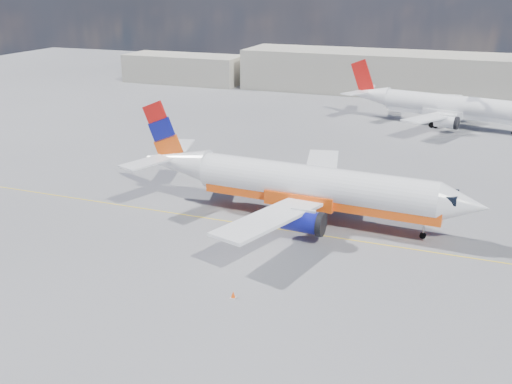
% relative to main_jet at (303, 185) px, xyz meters
% --- Properties ---
extents(ground, '(240.00, 240.00, 0.00)m').
position_rel_main_jet_xyz_m(ground, '(-1.43, -6.08, -3.40)').
color(ground, '#5C5C61').
rests_on(ground, ground).
extents(taxi_line, '(70.00, 0.15, 0.01)m').
position_rel_main_jet_xyz_m(taxi_line, '(-1.43, -3.08, -3.40)').
color(taxi_line, yellow).
rests_on(taxi_line, ground).
extents(terminal_main, '(70.00, 14.00, 8.00)m').
position_rel_main_jet_xyz_m(terminal_main, '(3.57, 68.92, 0.60)').
color(terminal_main, beige).
rests_on(terminal_main, ground).
extents(terminal_annex, '(26.00, 10.00, 6.00)m').
position_rel_main_jet_xyz_m(terminal_annex, '(-46.43, 65.92, -0.40)').
color(terminal_annex, beige).
rests_on(terminal_annex, ground).
extents(main_jet, '(33.70, 26.62, 10.21)m').
position_rel_main_jet_xyz_m(main_jet, '(0.00, 0.00, 0.00)').
color(main_jet, white).
rests_on(main_jet, ground).
extents(second_jet, '(31.02, 23.93, 9.36)m').
position_rel_main_jet_xyz_m(second_jet, '(10.24, 43.46, -0.28)').
color(second_jet, white).
rests_on(second_jet, ground).
extents(traffic_cone, '(0.38, 0.38, 0.53)m').
position_rel_main_jet_xyz_m(traffic_cone, '(-0.59, -15.64, -3.15)').
color(traffic_cone, white).
rests_on(traffic_cone, ground).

